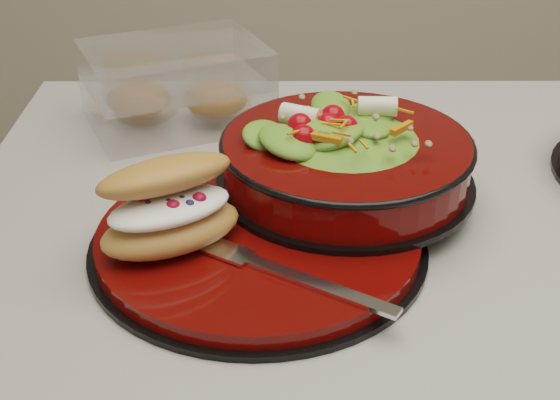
{
  "coord_description": "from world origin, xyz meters",
  "views": [
    {
      "loc": [
        -0.3,
        -0.64,
        1.3
      ],
      "look_at": [
        -0.3,
        -0.02,
        0.94
      ],
      "focal_mm": 50.0,
      "sensor_mm": 36.0,
      "label": 1
    }
  ],
  "objects_px": {
    "salad_bowl": "(346,150)",
    "fork": "(290,274)",
    "dinner_plate": "(259,240)",
    "croissant": "(171,206)",
    "pastry_box": "(176,86)"
  },
  "relations": [
    {
      "from": "salad_bowl",
      "to": "fork",
      "type": "xyz_separation_m",
      "value": [
        -0.06,
        -0.16,
        -0.04
      ]
    },
    {
      "from": "fork",
      "to": "salad_bowl",
      "type": "bearing_deg",
      "value": 12.03
    },
    {
      "from": "dinner_plate",
      "to": "croissant",
      "type": "height_order",
      "value": "croissant"
    },
    {
      "from": "croissant",
      "to": "fork",
      "type": "relative_size",
      "value": 0.87
    },
    {
      "from": "salad_bowl",
      "to": "croissant",
      "type": "relative_size",
      "value": 1.78
    },
    {
      "from": "salad_bowl",
      "to": "pastry_box",
      "type": "relative_size",
      "value": 1.04
    },
    {
      "from": "dinner_plate",
      "to": "salad_bowl",
      "type": "bearing_deg",
      "value": 45.63
    },
    {
      "from": "croissant",
      "to": "salad_bowl",
      "type": "bearing_deg",
      "value": 3.71
    },
    {
      "from": "dinner_plate",
      "to": "fork",
      "type": "distance_m",
      "value": 0.08
    },
    {
      "from": "fork",
      "to": "croissant",
      "type": "bearing_deg",
      "value": 94.93
    },
    {
      "from": "croissant",
      "to": "dinner_plate",
      "type": "bearing_deg",
      "value": -16.18
    },
    {
      "from": "salad_bowl",
      "to": "pastry_box",
      "type": "height_order",
      "value": "salad_bowl"
    },
    {
      "from": "dinner_plate",
      "to": "pastry_box",
      "type": "xyz_separation_m",
      "value": [
        -0.1,
        0.28,
        0.03
      ]
    },
    {
      "from": "dinner_plate",
      "to": "salad_bowl",
      "type": "height_order",
      "value": "salad_bowl"
    },
    {
      "from": "salad_bowl",
      "to": "croissant",
      "type": "xyz_separation_m",
      "value": [
        -0.16,
        -0.1,
        -0.0
      ]
    }
  ]
}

